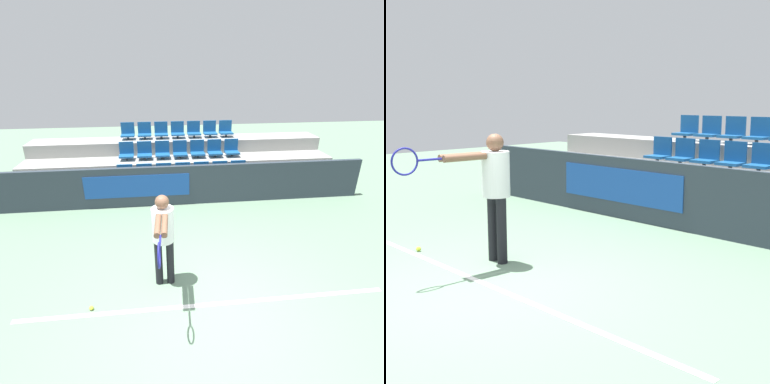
# 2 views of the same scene
# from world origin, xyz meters

# --- Properties ---
(ground_plane) EXTENTS (30.00, 30.00, 0.00)m
(ground_plane) POSITION_xyz_m (0.00, 0.00, 0.00)
(ground_plane) COLOR slate
(court_baseline) EXTENTS (5.95, 0.08, 0.01)m
(court_baseline) POSITION_xyz_m (0.00, 0.18, 0.00)
(court_baseline) COLOR white
(court_baseline) RESTS_ON ground
(barrier_wall) EXTENTS (9.84, 0.14, 1.09)m
(barrier_wall) POSITION_xyz_m (-0.02, 3.94, 0.55)
(barrier_wall) COLOR #2D3842
(barrier_wall) RESTS_ON ground
(bleacher_tier_front) EXTENTS (9.44, 0.93, 0.41)m
(bleacher_tier_front) POSITION_xyz_m (0.00, 4.49, 0.21)
(bleacher_tier_front) COLOR #9E9E99
(bleacher_tier_front) RESTS_ON ground
(bleacher_tier_middle) EXTENTS (9.44, 0.93, 0.83)m
(bleacher_tier_middle) POSITION_xyz_m (0.00, 5.42, 0.41)
(bleacher_tier_middle) COLOR #9E9E99
(bleacher_tier_middle) RESTS_ON ground
(bleacher_tier_back) EXTENTS (9.44, 0.93, 1.24)m
(bleacher_tier_back) POSITION_xyz_m (0.00, 6.35, 0.62)
(bleacher_tier_back) COLOR #9E9E99
(bleacher_tier_back) RESTS_ON ground
(stadium_chair_0) EXTENTS (0.43, 0.37, 0.53)m
(stadium_chair_0) POSITION_xyz_m (-1.63, 4.60, 0.63)
(stadium_chair_0) COLOR #333333
(stadium_chair_0) RESTS_ON bleacher_tier_front
(stadium_chair_1) EXTENTS (0.43, 0.37, 0.53)m
(stadium_chair_1) POSITION_xyz_m (-1.09, 4.60, 0.63)
(stadium_chair_1) COLOR #333333
(stadium_chair_1) RESTS_ON bleacher_tier_front
(stadium_chair_2) EXTENTS (0.43, 0.37, 0.53)m
(stadium_chair_2) POSITION_xyz_m (-0.54, 4.60, 0.63)
(stadium_chair_2) COLOR #333333
(stadium_chair_2) RESTS_ON bleacher_tier_front
(stadium_chair_3) EXTENTS (0.43, 0.37, 0.53)m
(stadium_chair_3) POSITION_xyz_m (0.00, 4.60, 0.63)
(stadium_chair_3) COLOR #333333
(stadium_chair_3) RESTS_ON bleacher_tier_front
(stadium_chair_4) EXTENTS (0.43, 0.37, 0.53)m
(stadium_chair_4) POSITION_xyz_m (0.54, 4.60, 0.63)
(stadium_chair_4) COLOR #333333
(stadium_chair_4) RESTS_ON bleacher_tier_front
(stadium_chair_5) EXTENTS (0.43, 0.37, 0.53)m
(stadium_chair_5) POSITION_xyz_m (1.09, 4.60, 0.63)
(stadium_chair_5) COLOR #333333
(stadium_chair_5) RESTS_ON bleacher_tier_front
(stadium_chair_6) EXTENTS (0.43, 0.37, 0.53)m
(stadium_chair_6) POSITION_xyz_m (1.63, 4.60, 0.63)
(stadium_chair_6) COLOR #333333
(stadium_chair_6) RESTS_ON bleacher_tier_front
(stadium_chair_7) EXTENTS (0.43, 0.37, 0.53)m
(stadium_chair_7) POSITION_xyz_m (-1.63, 5.53, 1.05)
(stadium_chair_7) COLOR #333333
(stadium_chair_7) RESTS_ON bleacher_tier_middle
(stadium_chair_8) EXTENTS (0.43, 0.37, 0.53)m
(stadium_chair_8) POSITION_xyz_m (-1.09, 5.53, 1.05)
(stadium_chair_8) COLOR #333333
(stadium_chair_8) RESTS_ON bleacher_tier_middle
(stadium_chair_9) EXTENTS (0.43, 0.37, 0.53)m
(stadium_chair_9) POSITION_xyz_m (-0.54, 5.53, 1.05)
(stadium_chair_9) COLOR #333333
(stadium_chair_9) RESTS_ON bleacher_tier_middle
(stadium_chair_10) EXTENTS (0.43, 0.37, 0.53)m
(stadium_chair_10) POSITION_xyz_m (0.00, 5.53, 1.05)
(stadium_chair_10) COLOR #333333
(stadium_chair_10) RESTS_ON bleacher_tier_middle
(stadium_chair_11) EXTENTS (0.43, 0.37, 0.53)m
(stadium_chair_11) POSITION_xyz_m (0.54, 5.53, 1.05)
(stadium_chair_11) COLOR #333333
(stadium_chair_11) RESTS_ON bleacher_tier_middle
(stadium_chair_12) EXTENTS (0.43, 0.37, 0.53)m
(stadium_chair_12) POSITION_xyz_m (1.09, 5.53, 1.05)
(stadium_chair_12) COLOR #333333
(stadium_chair_12) RESTS_ON bleacher_tier_middle
(stadium_chair_13) EXTENTS (0.43, 0.37, 0.53)m
(stadium_chair_13) POSITION_xyz_m (1.63, 5.53, 1.05)
(stadium_chair_13) COLOR #333333
(stadium_chair_13) RESTS_ON bleacher_tier_middle
(stadium_chair_14) EXTENTS (0.43, 0.37, 0.53)m
(stadium_chair_14) POSITION_xyz_m (-1.63, 6.46, 1.46)
(stadium_chair_14) COLOR #333333
(stadium_chair_14) RESTS_ON bleacher_tier_back
(stadium_chair_15) EXTENTS (0.43, 0.37, 0.53)m
(stadium_chair_15) POSITION_xyz_m (-1.09, 6.46, 1.46)
(stadium_chair_15) COLOR #333333
(stadium_chair_15) RESTS_ON bleacher_tier_back
(stadium_chair_16) EXTENTS (0.43, 0.37, 0.53)m
(stadium_chair_16) POSITION_xyz_m (-0.54, 6.46, 1.46)
(stadium_chair_16) COLOR #333333
(stadium_chair_16) RESTS_ON bleacher_tier_back
(stadium_chair_17) EXTENTS (0.43, 0.37, 0.53)m
(stadium_chair_17) POSITION_xyz_m (0.00, 6.46, 1.46)
(stadium_chair_17) COLOR #333333
(stadium_chair_17) RESTS_ON bleacher_tier_back
(stadium_chair_18) EXTENTS (0.43, 0.37, 0.53)m
(stadium_chair_18) POSITION_xyz_m (0.54, 6.46, 1.46)
(stadium_chair_18) COLOR #333333
(stadium_chair_18) RESTS_ON bleacher_tier_back
(stadium_chair_19) EXTENTS (0.43, 0.37, 0.53)m
(stadium_chair_19) POSITION_xyz_m (1.09, 6.46, 1.46)
(stadium_chair_19) COLOR #333333
(stadium_chair_19) RESTS_ON bleacher_tier_back
(stadium_chair_20) EXTENTS (0.43, 0.37, 0.53)m
(stadium_chair_20) POSITION_xyz_m (1.63, 6.46, 1.46)
(stadium_chair_20) COLOR #333333
(stadium_chair_20) RESTS_ON bleacher_tier_back
(tennis_player) EXTENTS (0.36, 1.53, 1.67)m
(tennis_player) POSITION_xyz_m (-0.66, 0.75, 1.05)
(tennis_player) COLOR black
(tennis_player) RESTS_ON ground
(tennis_ball) EXTENTS (0.07, 0.07, 0.07)m
(tennis_ball) POSITION_xyz_m (-1.83, 0.29, 0.03)
(tennis_ball) COLOR #CCDB33
(tennis_ball) RESTS_ON ground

